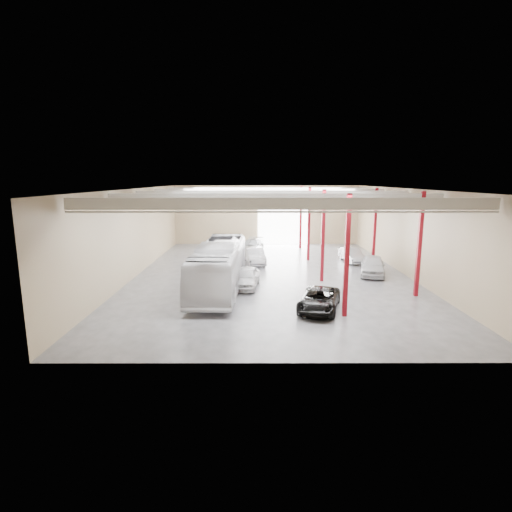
{
  "coord_description": "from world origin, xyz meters",
  "views": [
    {
      "loc": [
        -1.34,
        -31.91,
        7.76
      ],
      "look_at": [
        -1.28,
        -3.18,
        2.2
      ],
      "focal_mm": 28.0,
      "sensor_mm": 36.0,
      "label": 1
    }
  ],
  "objects_px": {
    "car_row_c": "(252,246)",
    "car_right_far": "(373,265)",
    "car_row_b": "(255,256)",
    "coach_bus": "(219,266)",
    "car_right_near": "(352,255)",
    "car_row_a": "(246,277)",
    "black_sedan": "(319,300)"
  },
  "relations": [
    {
      "from": "car_row_b",
      "to": "black_sedan",
      "type": "bearing_deg",
      "value": -81.79
    },
    {
      "from": "car_row_c",
      "to": "car_right_near",
      "type": "relative_size",
      "value": 1.17
    },
    {
      "from": "car_right_near",
      "to": "car_row_b",
      "type": "bearing_deg",
      "value": 177.73
    },
    {
      "from": "coach_bus",
      "to": "black_sedan",
      "type": "xyz_separation_m",
      "value": [
        6.36,
        -4.58,
        -1.05
      ]
    },
    {
      "from": "car_row_b",
      "to": "car_right_far",
      "type": "xyz_separation_m",
      "value": [
        9.65,
        -4.5,
        0.07
      ]
    },
    {
      "from": "car_row_a",
      "to": "car_right_near",
      "type": "xyz_separation_m",
      "value": [
        9.83,
        8.98,
        -0.05
      ]
    },
    {
      "from": "car_row_a",
      "to": "car_right_far",
      "type": "bearing_deg",
      "value": 27.13
    },
    {
      "from": "coach_bus",
      "to": "car_right_near",
      "type": "relative_size",
      "value": 2.99
    },
    {
      "from": "car_row_c",
      "to": "car_right_far",
      "type": "relative_size",
      "value": 1.02
    },
    {
      "from": "car_row_c",
      "to": "car_right_near",
      "type": "distance_m",
      "value": 10.88
    },
    {
      "from": "coach_bus",
      "to": "car_row_b",
      "type": "bearing_deg",
      "value": 76.54
    },
    {
      "from": "car_right_near",
      "to": "black_sedan",
      "type": "bearing_deg",
      "value": -117.24
    },
    {
      "from": "car_row_b",
      "to": "car_row_c",
      "type": "bearing_deg",
      "value": 85.49
    },
    {
      "from": "car_row_c",
      "to": "car_right_far",
      "type": "distance_m",
      "value": 14.47
    },
    {
      "from": "black_sedan",
      "to": "car_right_near",
      "type": "bearing_deg",
      "value": 86.06
    },
    {
      "from": "black_sedan",
      "to": "coach_bus",
      "type": "bearing_deg",
      "value": 160.92
    },
    {
      "from": "car_row_a",
      "to": "car_row_c",
      "type": "relative_size",
      "value": 0.89
    },
    {
      "from": "car_row_b",
      "to": "car_right_near",
      "type": "xyz_separation_m",
      "value": [
        9.18,
        0.7,
        -0.06
      ]
    },
    {
      "from": "car_right_far",
      "to": "car_row_a",
      "type": "bearing_deg",
      "value": -144.41
    },
    {
      "from": "car_row_b",
      "to": "car_row_c",
      "type": "relative_size",
      "value": 0.93
    },
    {
      "from": "car_row_c",
      "to": "car_right_near",
      "type": "bearing_deg",
      "value": -16.67
    },
    {
      "from": "car_row_b",
      "to": "car_row_a",
      "type": "bearing_deg",
      "value": -102.22
    },
    {
      "from": "coach_bus",
      "to": "car_right_near",
      "type": "height_order",
      "value": "coach_bus"
    },
    {
      "from": "black_sedan",
      "to": "car_row_a",
      "type": "distance_m",
      "value": 6.88
    },
    {
      "from": "coach_bus",
      "to": "car_row_b",
      "type": "relative_size",
      "value": 2.76
    },
    {
      "from": "coach_bus",
      "to": "car_right_far",
      "type": "height_order",
      "value": "coach_bus"
    },
    {
      "from": "car_row_c",
      "to": "car_right_far",
      "type": "height_order",
      "value": "car_right_far"
    },
    {
      "from": "car_row_c",
      "to": "car_right_near",
      "type": "height_order",
      "value": "car_row_c"
    },
    {
      "from": "black_sedan",
      "to": "car_row_c",
      "type": "distance_m",
      "value": 19.9
    },
    {
      "from": "coach_bus",
      "to": "car_row_b",
      "type": "distance_m",
      "value": 9.29
    },
    {
      "from": "car_row_c",
      "to": "car_right_far",
      "type": "bearing_deg",
      "value": -34.04
    },
    {
      "from": "car_row_a",
      "to": "car_right_far",
      "type": "height_order",
      "value": "car_right_far"
    }
  ]
}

